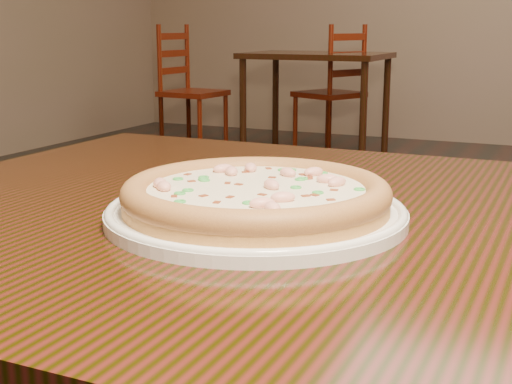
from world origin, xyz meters
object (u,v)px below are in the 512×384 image
at_px(chair_a, 188,92).
at_px(chair_b, 334,94).
at_px(hero_table, 379,312).
at_px(plate, 256,212).
at_px(pizza, 256,195).
at_px(bg_table_left, 316,66).

xyz_separation_m(chair_a, chair_b, (1.09, 0.33, 0.00)).
distance_m(chair_a, chair_b, 1.14).
distance_m(hero_table, chair_b, 4.74).
relative_size(plate, pizza, 1.12).
bearing_deg(chair_a, bg_table_left, 6.44).
height_order(pizza, bg_table_left, pizza).
xyz_separation_m(plate, pizza, (-0.00, 0.00, 0.02)).
distance_m(pizza, chair_a, 4.90).
relative_size(pizza, bg_table_left, 0.28).
bearing_deg(chair_b, hero_table, -70.88).
relative_size(hero_table, bg_table_left, 1.20).
relative_size(plate, chair_a, 0.33).
relative_size(pizza, chair_b, 0.29).
bearing_deg(chair_a, chair_b, 16.95).
relative_size(plate, chair_b, 0.33).
relative_size(bg_table_left, chair_a, 1.05).
bearing_deg(hero_table, plate, -157.38).
relative_size(hero_table, chair_b, 1.26).
bearing_deg(bg_table_left, chair_b, 72.22).
height_order(plate, bg_table_left, plate).
bearing_deg(plate, pizza, 92.78).
bearing_deg(chair_b, pizza, -72.44).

